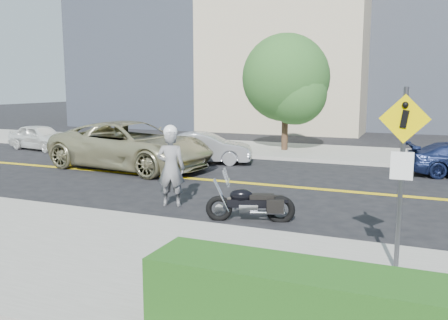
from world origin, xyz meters
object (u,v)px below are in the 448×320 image
pedestrian_sign (402,162)px  motorcyclist (171,166)px  suv (131,145)px  parked_car_white (41,137)px  parked_car_silver (205,148)px  motorcycle (251,196)px

pedestrian_sign → motorcyclist: bearing=154.2°
suv → parked_car_white: bearing=75.2°
pedestrian_sign → parked_car_silver: pedestrian_sign is taller
pedestrian_sign → suv: size_ratio=0.46×
motorcyclist → suv: size_ratio=0.33×
motorcyclist → parked_car_silver: 7.02m
parked_car_silver → suv: bearing=122.4°
parked_car_silver → motorcyclist: bearing=-178.1°
pedestrian_sign → motorcycle: 4.25m
motorcycle → motorcyclist: bearing=149.5°
motorcyclist → motorcycle: size_ratio=1.07×
motorcycle → suv: (-6.57, 4.95, 0.29)m
pedestrian_sign → motorcycle: size_ratio=1.48×
suv → motorcyclist: bearing=-129.7°
pedestrian_sign → parked_car_white: bearing=149.6°
pedestrian_sign → suv: (-9.92, 7.19, -1.06)m
pedestrian_sign → parked_car_silver: 12.39m
motorcyclist → motorcycle: bearing=152.8°
motorcycle → parked_car_silver: parked_car_silver is taller
motorcyclist → motorcycle: motorcyclist is taller
motorcycle → parked_car_silver: bearing=104.3°
suv → parked_car_silver: size_ratio=1.71×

